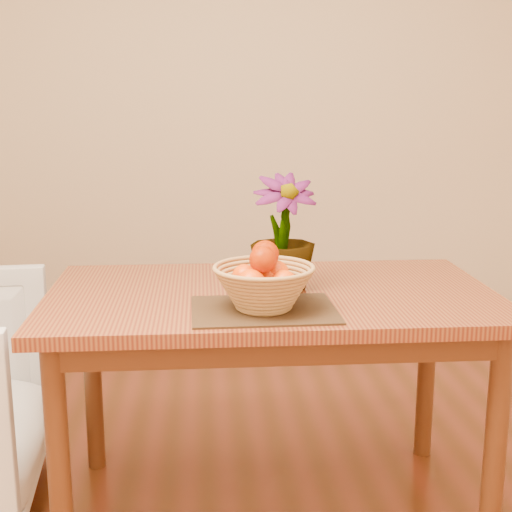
{
  "coord_description": "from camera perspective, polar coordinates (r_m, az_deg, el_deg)",
  "views": [
    {
      "loc": [
        -0.21,
        -1.85,
        1.34
      ],
      "look_at": [
        -0.06,
        0.14,
        0.9
      ],
      "focal_mm": 50.0,
      "sensor_mm": 36.0,
      "label": 1
    }
  ],
  "objects": [
    {
      "name": "potted_plant",
      "position": [
        2.22,
        2.17,
        1.86
      ],
      "size": [
        0.23,
        0.23,
        0.36
      ],
      "primitive_type": "imported",
      "rotation": [
        0.0,
        0.0,
        0.14
      ],
      "color": "#1D4313",
      "rests_on": "table"
    },
    {
      "name": "orange_pile",
      "position": [
        2.0,
        0.64,
        -1.01
      ],
      "size": [
        0.18,
        0.18,
        0.14
      ],
      "rotation": [
        0.0,
        0.0,
        0.32
      ],
      "color": "#F95B04",
      "rests_on": "wicker_basket"
    },
    {
      "name": "wall_back",
      "position": [
        4.1,
        -1.45,
        12.61
      ],
      "size": [
        4.0,
        0.02,
        2.7
      ],
      "primitive_type": "cube",
      "color": "beige",
      "rests_on": "floor"
    },
    {
      "name": "table",
      "position": [
        2.26,
        1.24,
        -4.95
      ],
      "size": [
        1.4,
        0.8,
        0.75
      ],
      "color": "brown",
      "rests_on": "floor"
    },
    {
      "name": "wicker_basket",
      "position": [
        2.01,
        0.63,
        -2.65
      ],
      "size": [
        0.29,
        0.29,
        0.12
      ],
      "color": "tan",
      "rests_on": "placemat"
    },
    {
      "name": "placemat",
      "position": [
        2.03,
        0.63,
        -4.33
      ],
      "size": [
        0.41,
        0.31,
        0.01
      ],
      "primitive_type": "cube",
      "rotation": [
        0.0,
        0.0,
        0.02
      ],
      "color": "#322012",
      "rests_on": "table"
    }
  ]
}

